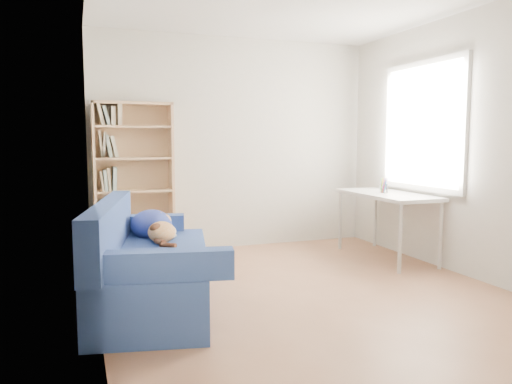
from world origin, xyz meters
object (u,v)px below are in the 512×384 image
sofa (148,266)px  bookshelf (134,187)px  desk (387,199)px  pen_cup (384,187)px

sofa → bookshelf: size_ratio=1.09×
desk → pen_cup: pen_cup is taller
bookshelf → desk: size_ratio=1.35×
desk → sofa: bearing=-165.2°
desk → pen_cup: size_ratio=7.65×
sofa → bookshelf: 1.84m
bookshelf → desk: (2.68, -1.04, -0.14)m
sofa → bookshelf: bearing=98.8°
sofa → desk: sofa is taller
pen_cup → sofa: bearing=-164.1°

